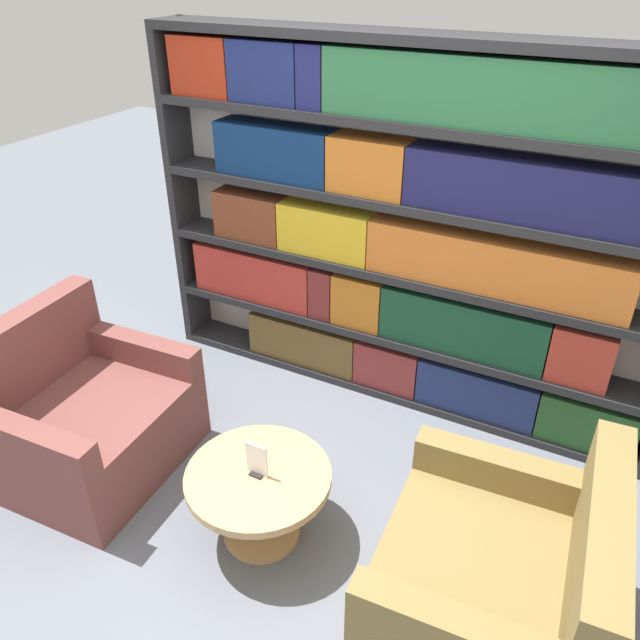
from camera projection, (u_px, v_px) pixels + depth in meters
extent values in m
plane|color=slate|center=(274.00, 551.00, 2.94)|extent=(14.00, 14.00, 0.00)
cube|color=silver|center=(408.00, 229.00, 3.59)|extent=(3.05, 0.05, 2.10)
cube|color=#262628|center=(186.00, 194.00, 4.09)|extent=(0.05, 0.30, 2.10)
cube|color=#262628|center=(389.00, 383.00, 4.03)|extent=(2.95, 0.30, 0.05)
cube|color=#262628|center=(393.00, 332.00, 3.82)|extent=(2.95, 0.30, 0.05)
cube|color=#262628|center=(397.00, 270.00, 3.61)|extent=(2.95, 0.30, 0.05)
cube|color=#262628|center=(402.00, 201.00, 3.39)|extent=(2.95, 0.30, 0.05)
cube|color=#262628|center=(408.00, 122.00, 3.17)|extent=(2.95, 0.30, 0.05)
cube|color=#262628|center=(414.00, 37.00, 2.97)|extent=(2.95, 0.30, 0.05)
cube|color=brown|center=(306.00, 340.00, 4.16)|extent=(0.77, 0.20, 0.30)
cube|color=maroon|center=(389.00, 364.00, 3.92)|extent=(0.41, 0.20, 0.30)
cube|color=navy|center=(478.00, 389.00, 3.70)|extent=(0.70, 0.20, 0.30)
cube|color=#255025|center=(588.00, 420.00, 3.45)|extent=(0.52, 0.20, 0.30)
cube|color=#BC362D|center=(257.00, 273.00, 4.09)|extent=(0.85, 0.20, 0.33)
cube|color=maroon|center=(326.00, 290.00, 3.89)|extent=(0.15, 0.20, 0.33)
cube|color=#C67023|center=(361.00, 299.00, 3.79)|extent=(0.32, 0.20, 0.33)
cube|color=#19472F|center=(464.00, 324.00, 3.54)|extent=(0.95, 0.20, 0.33)
cube|color=#B2392A|center=(582.00, 353.00, 3.29)|extent=(0.31, 0.20, 0.33)
cube|color=brown|center=(252.00, 215.00, 3.88)|extent=(0.46, 0.20, 0.29)
cube|color=gold|center=(327.00, 230.00, 3.67)|extent=(0.58, 0.20, 0.29)
cube|color=orange|center=(495.00, 264.00, 3.28)|extent=(1.39, 0.20, 0.29)
cube|color=navy|center=(276.00, 151.00, 3.59)|extent=(0.72, 0.20, 0.30)
cube|color=orange|center=(370.00, 166.00, 3.35)|extent=(0.44, 0.20, 0.30)
cube|color=#1E1E50|center=(547.00, 192.00, 2.99)|extent=(1.39, 0.20, 0.30)
cube|color=#A72C16|center=(207.00, 65.00, 3.53)|extent=(0.39, 0.20, 0.32)
cube|color=navy|center=(269.00, 71.00, 3.37)|extent=(0.42, 0.20, 0.32)
cube|color=navy|center=(317.00, 76.00, 3.26)|extent=(0.15, 0.20, 0.32)
cube|color=#2D6F42|center=(495.00, 92.00, 2.89)|extent=(1.71, 0.20, 0.32)
cube|color=brown|center=(94.00, 432.00, 3.35)|extent=(0.88, 0.98, 0.42)
cube|color=brown|center=(27.00, 351.00, 3.25)|extent=(0.19, 0.94, 0.44)
cube|color=brown|center=(32.00, 442.00, 2.85)|extent=(0.70, 0.16, 0.16)
cube|color=brown|center=(145.00, 351.00, 3.49)|extent=(0.70, 0.16, 0.16)
cube|color=olive|center=(482.00, 593.00, 2.52)|extent=(0.89, 0.98, 0.42)
cube|color=olive|center=(598.00, 552.00, 2.18)|extent=(0.20, 0.94, 0.44)
cube|color=olive|center=(494.00, 469.00, 2.71)|extent=(0.70, 0.16, 0.16)
cube|color=olive|center=(448.00, 630.00, 2.07)|extent=(0.70, 0.16, 0.16)
cylinder|color=tan|center=(260.00, 507.00, 2.94)|extent=(0.12, 0.12, 0.36)
cylinder|color=tan|center=(262.00, 531.00, 3.03)|extent=(0.37, 0.37, 0.03)
cylinder|color=tan|center=(258.00, 477.00, 2.84)|extent=(0.67, 0.67, 0.04)
cube|color=black|center=(258.00, 473.00, 2.83)|extent=(0.06, 0.06, 0.01)
cube|color=white|center=(257.00, 460.00, 2.79)|extent=(0.11, 0.01, 0.17)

